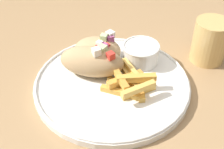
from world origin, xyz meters
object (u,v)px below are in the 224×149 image
object	(u,v)px
fries_pile	(130,84)
water_glass	(209,43)
pita_sandwich_far	(98,49)
pita_sandwich_near	(92,61)
plate	(112,84)
sauce_ramekin	(141,52)

from	to	relation	value
fries_pile	water_glass	size ratio (longest dim) A/B	1.05
pita_sandwich_far	water_glass	bearing A→B (deg)	14.83
pita_sandwich_near	water_glass	world-z (taller)	water_glass
plate	pita_sandwich_near	xyz separation A→B (m)	(-0.05, 0.00, 0.04)
plate	water_glass	size ratio (longest dim) A/B	3.25
pita_sandwich_far	pita_sandwich_near	bearing A→B (deg)	-93.16
pita_sandwich_near	sauce_ramekin	world-z (taller)	pita_sandwich_near
water_glass	pita_sandwich_near	bearing A→B (deg)	-132.19
plate	fries_pile	xyz separation A→B (m)	(0.04, 0.00, 0.02)
pita_sandwich_far	sauce_ramekin	world-z (taller)	pita_sandwich_far
plate	sauce_ramekin	bearing A→B (deg)	81.29
plate	pita_sandwich_far	xyz separation A→B (m)	(-0.07, 0.05, 0.03)
fries_pile	pita_sandwich_near	bearing A→B (deg)	-179.80
pita_sandwich_near	plate	bearing A→B (deg)	-23.63
pita_sandwich_near	water_glass	size ratio (longest dim) A/B	1.52
pita_sandwich_far	sauce_ramekin	bearing A→B (deg)	6.27
pita_sandwich_near	sauce_ramekin	size ratio (longest dim) A/B	1.84
plate	fries_pile	world-z (taller)	fries_pile
sauce_ramekin	water_glass	size ratio (longest dim) A/B	0.83
plate	water_glass	xyz separation A→B (m)	(0.13, 0.20, 0.03)
water_glass	sauce_ramekin	bearing A→B (deg)	-137.24
fries_pile	water_glass	world-z (taller)	water_glass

